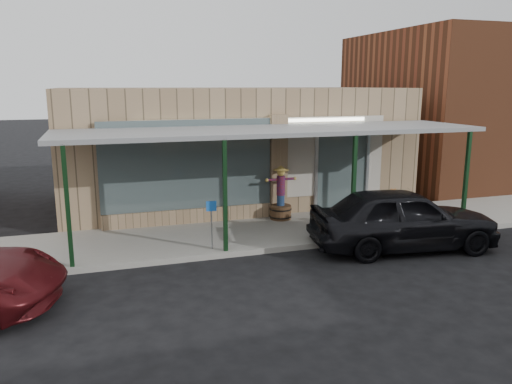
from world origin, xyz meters
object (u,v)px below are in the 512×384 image
object	(u,v)px
barrel_scarecrow	(281,201)
barrel_pumpkin	(363,218)
handicap_sign	(212,218)
parked_sedan	(403,218)

from	to	relation	value
barrel_scarecrow	barrel_pumpkin	distance (m)	2.60
handicap_sign	parked_sedan	xyz separation A→B (m)	(4.94, -1.10, -0.13)
barrel_pumpkin	handicap_sign	distance (m)	4.85
barrel_scarecrow	barrel_pumpkin	world-z (taller)	barrel_scarecrow
barrel_pumpkin	handicap_sign	xyz separation A→B (m)	(-4.77, -0.65, 0.54)
handicap_sign	barrel_scarecrow	bearing A→B (deg)	45.01
barrel_scarecrow	parked_sedan	world-z (taller)	barrel_scarecrow
barrel_scarecrow	handicap_sign	bearing A→B (deg)	-133.88
barrel_pumpkin	parked_sedan	distance (m)	1.81
barrel_scarecrow	barrel_pumpkin	xyz separation A→B (m)	(2.05, -1.58, -0.30)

